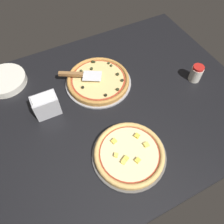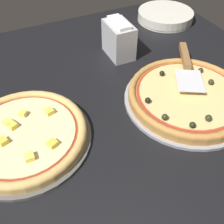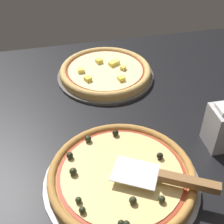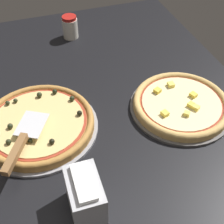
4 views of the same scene
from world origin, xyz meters
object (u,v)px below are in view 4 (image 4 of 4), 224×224
pizza_front (38,123)px  napkin_holder (85,196)px  pizza_back (181,103)px  serving_spatula (20,146)px  parmesan_shaker (70,27)px

pizza_front → napkin_holder: bearing=12.3°
pizza_front → napkin_holder: size_ratio=2.70×
pizza_back → serving_spatula: serving_spatula is taller
serving_spatula → parmesan_shaker: (-63.18, 29.48, -1.21)cm
napkin_holder → pizza_front: bearing=-167.7°
serving_spatula → napkin_holder: bearing=31.8°
pizza_back → serving_spatula: size_ratio=1.38×
pizza_front → pizza_back: pizza_front is taller
pizza_back → pizza_front: bearing=-97.5°
serving_spatula → napkin_holder: size_ratio=1.78×
pizza_back → napkin_holder: 49.02cm
serving_spatula → parmesan_shaker: size_ratio=2.35×
parmesan_shaker → napkin_holder: (85.05, -15.92, 1.42)cm
pizza_front → serving_spatula: 13.06cm
serving_spatula → napkin_holder: napkin_holder is taller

